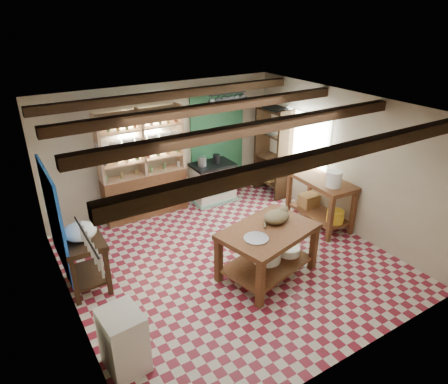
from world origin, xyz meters
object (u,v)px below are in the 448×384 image
cat (277,217)px  white_cabinet (123,341)px  right_counter (320,202)px  stove (213,182)px  prep_table (86,262)px  work_table (267,252)px

cat → white_cabinet: bearing=170.3°
white_cabinet → right_counter: bearing=12.3°
stove → cat: 2.74m
prep_table → work_table: bearing=-24.3°
stove → prep_table: bearing=-152.9°
work_table → stove: 2.84m
work_table → cat: size_ratio=3.37×
prep_table → white_cabinet: 1.78m
right_counter → cat: (-1.64, -0.68, 0.45)m
cat → work_table: bearing=-178.7°
prep_table → stove: bearing=28.0°
prep_table → right_counter: bearing=-4.1°
prep_table → cat: bearing=-20.4°
stove → white_cabinet: 4.59m
prep_table → white_cabinet: (-0.02, -1.78, -0.03)m
right_counter → stove: bearing=125.2°
white_cabinet → cat: size_ratio=1.83×
white_cabinet → cat: cat is taller
stove → right_counter: bearing=-57.3°
work_table → cat: 0.57m
cat → right_counter: bearing=-0.8°
work_table → cat: cat is taller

